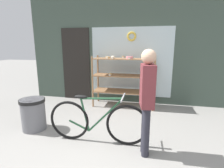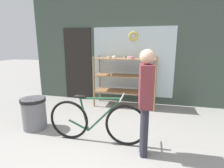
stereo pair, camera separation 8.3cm
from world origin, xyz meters
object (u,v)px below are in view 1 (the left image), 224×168
(bicycle, at_px, (97,121))
(pedestrian, at_px, (147,96))
(trash_bin, at_px, (33,113))
(display_case, at_px, (124,75))

(bicycle, xyz_separation_m, pedestrian, (0.80, -0.17, 0.55))
(pedestrian, height_order, trash_bin, pedestrian)
(display_case, height_order, pedestrian, pedestrian)
(pedestrian, xyz_separation_m, trash_bin, (-2.15, 0.35, -0.58))
(trash_bin, bearing_deg, bicycle, -7.93)
(pedestrian, bearing_deg, display_case, 8.15)
(display_case, distance_m, trash_bin, 2.35)
(bicycle, bearing_deg, pedestrian, -13.16)
(bicycle, height_order, trash_bin, bicycle)
(bicycle, xyz_separation_m, trash_bin, (-1.35, 0.19, -0.04))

